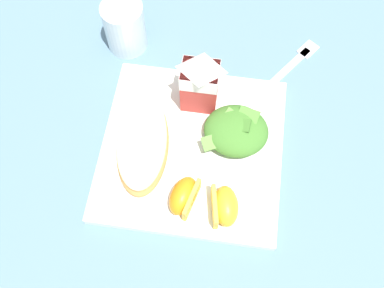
# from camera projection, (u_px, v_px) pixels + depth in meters

# --- Properties ---
(ground) EXTENTS (3.00, 3.00, 0.00)m
(ground) POSITION_uv_depth(u_px,v_px,m) (192.00, 151.00, 0.70)
(ground) COLOR slate
(white_plate) EXTENTS (0.28, 0.28, 0.02)m
(white_plate) POSITION_uv_depth(u_px,v_px,m) (192.00, 149.00, 0.69)
(white_plate) COLOR white
(white_plate) RESTS_ON ground
(cheesy_pizza_bread) EXTENTS (0.10, 0.18, 0.04)m
(cheesy_pizza_bread) POSITION_uv_depth(u_px,v_px,m) (143.00, 143.00, 0.67)
(cheesy_pizza_bread) COLOR #B77F42
(cheesy_pizza_bread) RESTS_ON white_plate
(green_salad_pile) EXTENTS (0.10, 0.09, 0.04)m
(green_salad_pile) POSITION_uv_depth(u_px,v_px,m) (236.00, 131.00, 0.67)
(green_salad_pile) COLOR #3D7028
(green_salad_pile) RESTS_ON white_plate
(milk_carton) EXTENTS (0.06, 0.05, 0.11)m
(milk_carton) POSITION_uv_depth(u_px,v_px,m) (201.00, 81.00, 0.67)
(milk_carton) COLOR #B7332D
(milk_carton) RESTS_ON white_plate
(orange_wedge_front) EXTENTS (0.05, 0.07, 0.04)m
(orange_wedge_front) POSITION_uv_depth(u_px,v_px,m) (183.00, 196.00, 0.63)
(orange_wedge_front) COLOR orange
(orange_wedge_front) RESTS_ON white_plate
(orange_wedge_middle) EXTENTS (0.05, 0.07, 0.04)m
(orange_wedge_middle) POSITION_uv_depth(u_px,v_px,m) (225.00, 206.00, 0.62)
(orange_wedge_middle) COLOR orange
(orange_wedge_middle) RESTS_ON white_plate
(metal_fork) EXTENTS (0.13, 0.16, 0.01)m
(metal_fork) POSITION_uv_depth(u_px,v_px,m) (287.00, 69.00, 0.76)
(metal_fork) COLOR silver
(metal_fork) RESTS_ON ground
(drinking_clear_cup) EXTENTS (0.07, 0.07, 0.09)m
(drinking_clear_cup) POSITION_uv_depth(u_px,v_px,m) (125.00, 27.00, 0.75)
(drinking_clear_cup) COLOR silver
(drinking_clear_cup) RESTS_ON ground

